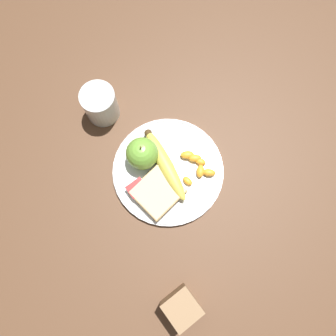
% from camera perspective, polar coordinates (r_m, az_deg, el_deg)
% --- Properties ---
extents(ground_plane, '(3.00, 3.00, 0.00)m').
position_cam_1_polar(ground_plane, '(0.80, -0.00, -0.60)').
color(ground_plane, brown).
extents(plate, '(0.27, 0.27, 0.01)m').
position_cam_1_polar(plate, '(0.79, -0.00, -0.46)').
color(plate, silver).
rests_on(plate, ground_plane).
extents(juice_glass, '(0.08, 0.08, 0.09)m').
position_cam_1_polar(juice_glass, '(0.83, -11.66, 10.72)').
color(juice_glass, silver).
rests_on(juice_glass, ground_plane).
extents(apple, '(0.08, 0.08, 0.09)m').
position_cam_1_polar(apple, '(0.76, -4.53, 2.53)').
color(apple, '#72B23D').
rests_on(apple, plate).
extents(banana, '(0.07, 0.20, 0.03)m').
position_cam_1_polar(banana, '(0.77, -0.59, 0.72)').
color(banana, '#E0CC4C').
rests_on(banana, plate).
extents(bread_slice, '(0.11, 0.11, 0.02)m').
position_cam_1_polar(bread_slice, '(0.76, -1.81, -4.25)').
color(bread_slice, '#AB8751').
rests_on(bread_slice, plate).
extents(fork, '(0.18, 0.08, 0.00)m').
position_cam_1_polar(fork, '(0.79, 0.41, 0.19)').
color(fork, '#B2B2B7').
rests_on(fork, plate).
extents(jam_packet, '(0.04, 0.03, 0.02)m').
position_cam_1_polar(jam_packet, '(0.77, -5.42, -3.62)').
color(jam_packet, silver).
rests_on(jam_packet, plate).
extents(orange_segment_0, '(0.03, 0.03, 0.02)m').
position_cam_1_polar(orange_segment_0, '(0.79, 5.67, 1.10)').
color(orange_segment_0, '#F9A32D').
rests_on(orange_segment_0, plate).
extents(orange_segment_1, '(0.02, 0.03, 0.02)m').
position_cam_1_polar(orange_segment_1, '(0.78, 0.18, -0.14)').
color(orange_segment_1, '#F9A32D').
rests_on(orange_segment_1, plate).
extents(orange_segment_2, '(0.04, 0.04, 0.02)m').
position_cam_1_polar(orange_segment_2, '(0.79, 3.22, 2.50)').
color(orange_segment_2, '#F9A32D').
rests_on(orange_segment_2, plate).
extents(orange_segment_3, '(0.02, 0.03, 0.01)m').
position_cam_1_polar(orange_segment_3, '(0.77, 3.44, -2.28)').
color(orange_segment_3, '#F9A32D').
rests_on(orange_segment_3, plate).
extents(orange_segment_4, '(0.04, 0.03, 0.02)m').
position_cam_1_polar(orange_segment_4, '(0.79, 4.69, 1.71)').
color(orange_segment_4, '#F9A32D').
rests_on(orange_segment_4, plate).
extents(orange_segment_5, '(0.04, 0.03, 0.02)m').
position_cam_1_polar(orange_segment_5, '(0.78, 7.17, -0.80)').
color(orange_segment_5, '#F9A32D').
rests_on(orange_segment_5, plate).
extents(orange_segment_6, '(0.04, 0.04, 0.02)m').
position_cam_1_polar(orange_segment_6, '(0.78, 5.66, -0.56)').
color(orange_segment_6, '#F9A32D').
rests_on(orange_segment_6, plate).
extents(condiment_caddy, '(0.06, 0.06, 0.09)m').
position_cam_1_polar(condiment_caddy, '(0.74, 2.38, -23.02)').
color(condiment_caddy, '#93704C').
rests_on(condiment_caddy, ground_plane).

